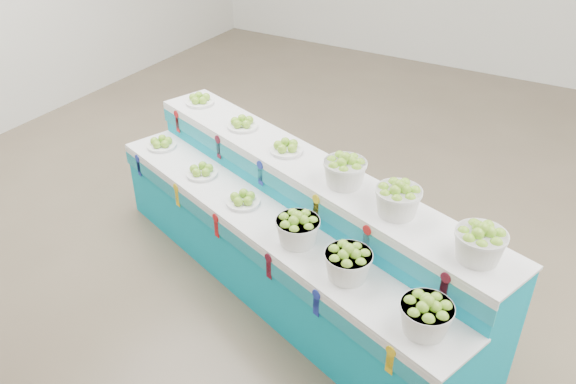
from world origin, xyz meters
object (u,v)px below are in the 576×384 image
(plate_upper_mid, at_px, (242,122))
(basket_upper_right, at_px, (480,243))
(display_stand, at_px, (288,231))
(basket_lower_left, at_px, (298,229))

(plate_upper_mid, relative_size, basket_upper_right, 0.85)
(display_stand, xyz_separation_m, plate_upper_mid, (-0.73, 0.49, 0.56))
(display_stand, bearing_deg, basket_upper_right, 8.52)
(display_stand, distance_m, plate_upper_mid, 1.04)
(display_stand, height_order, plate_upper_mid, plate_upper_mid)
(display_stand, height_order, basket_lower_left, display_stand)
(display_stand, xyz_separation_m, basket_lower_left, (0.27, -0.33, 0.32))
(display_stand, distance_m, basket_lower_left, 0.53)
(basket_lower_left, height_order, basket_upper_right, basket_upper_right)
(display_stand, relative_size, basket_lower_left, 11.46)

